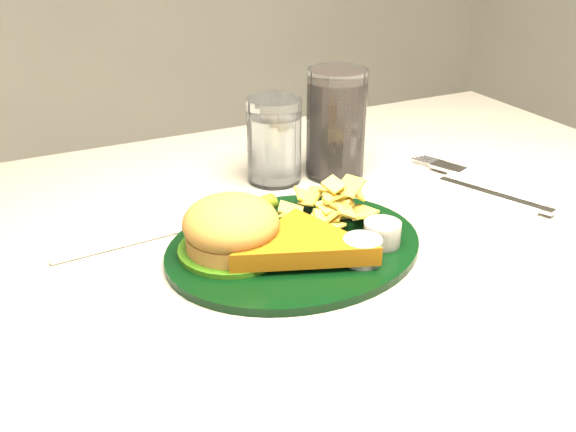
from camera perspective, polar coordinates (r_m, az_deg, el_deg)
name	(u,v)px	position (r m, az deg, el deg)	size (l,w,h in m)	color
dinner_plate	(295,224)	(0.67, 0.59, -0.71)	(0.28, 0.23, 0.06)	black
water_glass	(274,140)	(0.83, -1.25, 6.73)	(0.07, 0.07, 0.11)	white
cola_glass	(336,124)	(0.85, 4.29, 8.19)	(0.08, 0.08, 0.14)	black
fork_napkin	(488,192)	(0.84, 17.34, 2.09)	(0.15, 0.19, 0.01)	white
wrapped_straw	(154,236)	(0.72, -11.81, -1.72)	(0.22, 0.08, 0.01)	white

